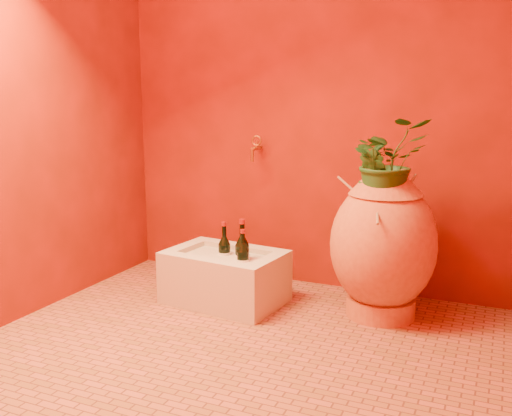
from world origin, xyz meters
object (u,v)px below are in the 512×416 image
at_px(wine_bottle_b, 243,261).
at_px(wine_bottle_c, 224,254).
at_px(amphora, 383,244).
at_px(stone_basin, 225,278).
at_px(wall_tap, 256,147).
at_px(wine_bottle_a, 242,257).

xyz_separation_m(wine_bottle_b, wine_bottle_c, (-0.16, 0.08, 0.00)).
xyz_separation_m(amphora, wine_bottle_b, (-0.75, -0.20, -0.13)).
height_order(stone_basin, wall_tap, wall_tap).
xyz_separation_m(wine_bottle_c, wall_tap, (0.02, 0.42, 0.60)).
relative_size(amphora, wine_bottle_b, 2.82).
xyz_separation_m(amphora, wall_tap, (-0.88, 0.30, 0.47)).
bearing_deg(wine_bottle_a, wine_bottle_c, 158.03).
xyz_separation_m(wine_bottle_a, wall_tap, (-0.13, 0.47, 0.58)).
bearing_deg(wine_bottle_a, wall_tap, 104.88).
relative_size(stone_basin, wine_bottle_b, 2.42).
bearing_deg(wine_bottle_b, wine_bottle_a, 123.93).
relative_size(wine_bottle_a, wine_bottle_c, 1.14).
distance_m(wine_bottle_c, wall_tap, 0.73).
xyz_separation_m(amphora, stone_basin, (-0.88, -0.16, -0.26)).
bearing_deg(stone_basin, wine_bottle_c, 119.56).
bearing_deg(stone_basin, amphora, 10.26).
bearing_deg(wine_bottle_b, wall_tap, 105.68).
bearing_deg(wine_bottle_c, wine_bottle_a, -21.97).
distance_m(stone_basin, wine_bottle_c, 0.14).
relative_size(amphora, wine_bottle_c, 2.71).
height_order(amphora, stone_basin, amphora).
relative_size(stone_basin, wine_bottle_a, 2.05).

